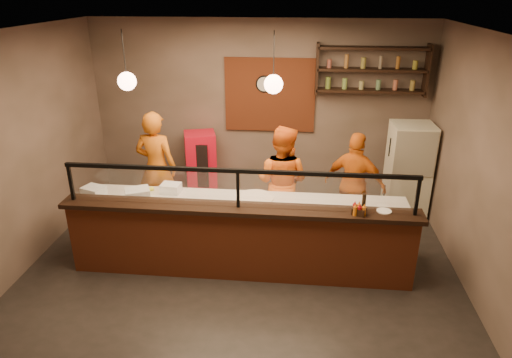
# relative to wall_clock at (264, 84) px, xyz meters

# --- Properties ---
(floor) EXTENTS (6.00, 6.00, 0.00)m
(floor) POSITION_rel_wall_clock_xyz_m (-0.10, -2.46, -2.10)
(floor) COLOR black
(floor) RESTS_ON ground
(ceiling) EXTENTS (6.00, 6.00, 0.00)m
(ceiling) POSITION_rel_wall_clock_xyz_m (-0.10, -2.46, 1.10)
(ceiling) COLOR #37302A
(ceiling) RESTS_ON wall_back
(wall_back) EXTENTS (6.00, 0.00, 6.00)m
(wall_back) POSITION_rel_wall_clock_xyz_m (-0.10, 0.04, -0.50)
(wall_back) COLOR #796259
(wall_back) RESTS_ON floor
(wall_left) EXTENTS (0.00, 5.00, 5.00)m
(wall_left) POSITION_rel_wall_clock_xyz_m (-3.10, -2.46, -0.50)
(wall_left) COLOR #796259
(wall_left) RESTS_ON floor
(wall_right) EXTENTS (0.00, 5.00, 5.00)m
(wall_right) POSITION_rel_wall_clock_xyz_m (2.90, -2.46, -0.50)
(wall_right) COLOR #796259
(wall_right) RESTS_ON floor
(wall_front) EXTENTS (6.00, 0.00, 6.00)m
(wall_front) POSITION_rel_wall_clock_xyz_m (-0.10, -4.96, -0.50)
(wall_front) COLOR #796259
(wall_front) RESTS_ON floor
(brick_patch) EXTENTS (1.60, 0.04, 1.30)m
(brick_patch) POSITION_rel_wall_clock_xyz_m (0.10, 0.01, -0.20)
(brick_patch) COLOR brown
(brick_patch) RESTS_ON wall_back
(service_counter) EXTENTS (4.60, 0.25, 1.00)m
(service_counter) POSITION_rel_wall_clock_xyz_m (-0.10, -2.76, -1.60)
(service_counter) COLOR brown
(service_counter) RESTS_ON floor
(counter_ledge) EXTENTS (4.70, 0.37, 0.06)m
(counter_ledge) POSITION_rel_wall_clock_xyz_m (-0.10, -2.76, -1.07)
(counter_ledge) COLOR black
(counter_ledge) RESTS_ON service_counter
(worktop_cabinet) EXTENTS (4.60, 0.75, 0.85)m
(worktop_cabinet) POSITION_rel_wall_clock_xyz_m (-0.10, -2.26, -1.68)
(worktop_cabinet) COLOR gray
(worktop_cabinet) RESTS_ON floor
(worktop) EXTENTS (4.60, 0.75, 0.05)m
(worktop) POSITION_rel_wall_clock_xyz_m (-0.10, -2.26, -1.23)
(worktop) COLOR beige
(worktop) RESTS_ON worktop_cabinet
(sneeze_guard) EXTENTS (4.50, 0.05, 0.52)m
(sneeze_guard) POSITION_rel_wall_clock_xyz_m (-0.10, -2.76, -0.73)
(sneeze_guard) COLOR white
(sneeze_guard) RESTS_ON counter_ledge
(wall_shelving) EXTENTS (1.84, 0.28, 0.85)m
(wall_shelving) POSITION_rel_wall_clock_xyz_m (1.80, -0.14, 0.30)
(wall_shelving) COLOR black
(wall_shelving) RESTS_ON wall_back
(wall_clock) EXTENTS (0.30, 0.04, 0.30)m
(wall_clock) POSITION_rel_wall_clock_xyz_m (0.00, 0.00, 0.00)
(wall_clock) COLOR black
(wall_clock) RESTS_ON wall_back
(pendant_left) EXTENTS (0.24, 0.24, 0.77)m
(pendant_left) POSITION_rel_wall_clock_xyz_m (-1.60, -2.26, 0.45)
(pendant_left) COLOR black
(pendant_left) RESTS_ON ceiling
(pendant_right) EXTENTS (0.24, 0.24, 0.77)m
(pendant_right) POSITION_rel_wall_clock_xyz_m (0.30, -2.26, 0.45)
(pendant_right) COLOR black
(pendant_right) RESTS_ON ceiling
(cook_left) EXTENTS (0.75, 0.55, 1.89)m
(cook_left) POSITION_rel_wall_clock_xyz_m (-1.66, -1.25, -1.16)
(cook_left) COLOR #D06713
(cook_left) RESTS_ON floor
(cook_mid) EXTENTS (1.05, 0.94, 1.79)m
(cook_mid) POSITION_rel_wall_clock_xyz_m (0.40, -1.51, -1.20)
(cook_mid) COLOR orange
(cook_mid) RESTS_ON floor
(cook_right) EXTENTS (1.06, 0.77, 1.67)m
(cook_right) POSITION_rel_wall_clock_xyz_m (1.54, -1.37, -1.27)
(cook_right) COLOR orange
(cook_right) RESTS_ON floor
(fridge) EXTENTS (0.69, 0.65, 1.62)m
(fridge) POSITION_rel_wall_clock_xyz_m (2.50, -0.61, -1.29)
(fridge) COLOR beige
(fridge) RESTS_ON floor
(red_cooler) EXTENTS (0.66, 0.63, 1.26)m
(red_cooler) POSITION_rel_wall_clock_xyz_m (-1.13, -0.31, -1.47)
(red_cooler) COLOR red
(red_cooler) RESTS_ON floor
(pizza_dough) EXTENTS (0.55, 0.55, 0.01)m
(pizza_dough) POSITION_rel_wall_clock_xyz_m (0.05, -2.14, -1.19)
(pizza_dough) COLOR beige
(pizza_dough) RESTS_ON worktop
(prep_tub_a) EXTENTS (0.36, 0.32, 0.15)m
(prep_tub_a) POSITION_rel_wall_clock_xyz_m (-2.25, -2.32, -1.13)
(prep_tub_a) COLOR white
(prep_tub_a) RESTS_ON worktop
(prep_tub_b) EXTENTS (0.29, 0.25, 0.14)m
(prep_tub_b) POSITION_rel_wall_clock_xyz_m (-1.19, -2.08, -1.13)
(prep_tub_b) COLOR white
(prep_tub_b) RESTS_ON worktop
(prep_tub_c) EXTENTS (0.41, 0.38, 0.17)m
(prep_tub_c) POSITION_rel_wall_clock_xyz_m (-1.59, -2.37, -1.12)
(prep_tub_c) COLOR white
(prep_tub_c) RESTS_ON worktop
(rolling_pin) EXTENTS (0.33, 0.24, 0.06)m
(rolling_pin) POSITION_rel_wall_clock_xyz_m (-1.62, -2.12, -1.17)
(rolling_pin) COLOR yellow
(rolling_pin) RESTS_ON worktop
(condiment_caddy) EXTENTS (0.19, 0.18, 0.09)m
(condiment_caddy) POSITION_rel_wall_clock_xyz_m (1.43, -2.82, -1.00)
(condiment_caddy) COLOR black
(condiment_caddy) RESTS_ON counter_ledge
(pepper_mill) EXTENTS (0.06, 0.06, 0.23)m
(pepper_mill) POSITION_rel_wall_clock_xyz_m (1.49, -2.69, -0.93)
(pepper_mill) COLOR black
(pepper_mill) RESTS_ON counter_ledge
(small_plate) EXTENTS (0.19, 0.19, 0.01)m
(small_plate) POSITION_rel_wall_clock_xyz_m (1.75, -2.71, -1.03)
(small_plate) COLOR white
(small_plate) RESTS_ON counter_ledge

